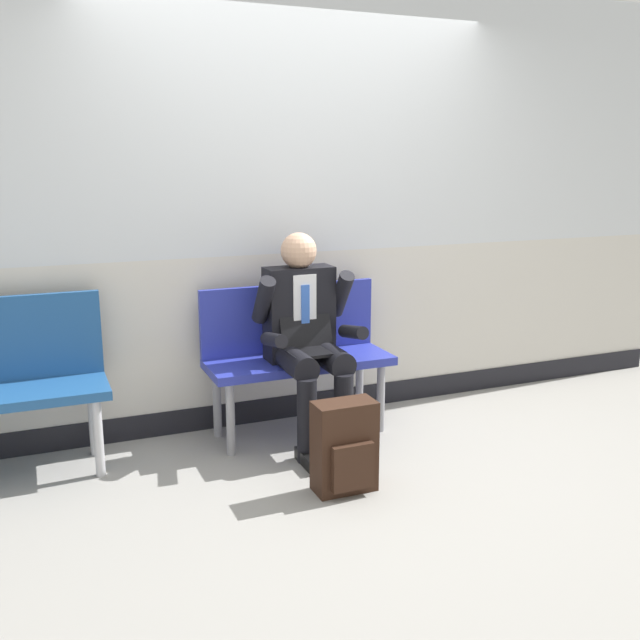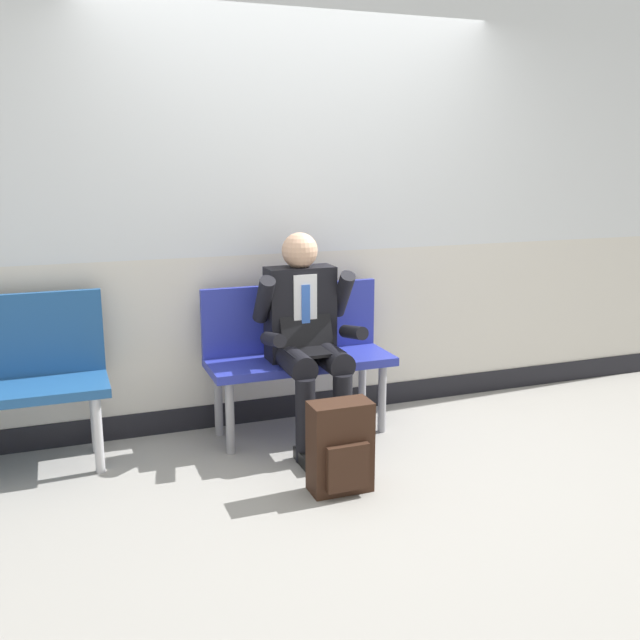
{
  "view_description": "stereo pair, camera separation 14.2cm",
  "coord_description": "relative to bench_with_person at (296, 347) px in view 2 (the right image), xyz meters",
  "views": [
    {
      "loc": [
        -1.56,
        -3.41,
        1.65
      ],
      "look_at": [
        -0.05,
        0.22,
        0.75
      ],
      "focal_mm": 40.02,
      "sensor_mm": 36.0,
      "label": 1
    },
    {
      "loc": [
        -1.42,
        -3.46,
        1.65
      ],
      "look_at": [
        -0.05,
        0.22,
        0.75
      ],
      "focal_mm": 40.02,
      "sensor_mm": 36.0,
      "label": 2
    }
  ],
  "objects": [
    {
      "name": "bench_with_person",
      "position": [
        0.0,
        0.0,
        0.0
      ],
      "size": [
        1.11,
        0.42,
        0.9
      ],
      "color": "#28339E",
      "rests_on": "ground"
    },
    {
      "name": "ground_plane",
      "position": [
        0.1,
        -0.5,
        -0.53
      ],
      "size": [
        18.0,
        18.0,
        0.0
      ],
      "primitive_type": "plane",
      "color": "gray"
    },
    {
      "name": "person_seated",
      "position": [
        0.0,
        -0.2,
        0.13
      ],
      "size": [
        0.57,
        0.7,
        1.23
      ],
      "color": "black",
      "rests_on": "ground"
    },
    {
      "name": "station_wall",
      "position": [
        0.1,
        0.28,
        0.82
      ],
      "size": [
        5.88,
        0.14,
        2.71
      ],
      "color": "silver",
      "rests_on": "ground"
    },
    {
      "name": "backpack",
      "position": [
        -0.06,
        -0.87,
        -0.3
      ],
      "size": [
        0.31,
        0.21,
        0.47
      ],
      "color": "#331E14",
      "rests_on": "ground"
    }
  ]
}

